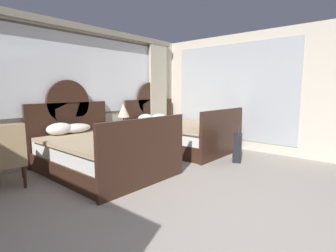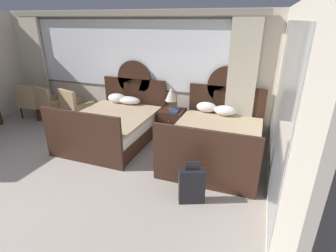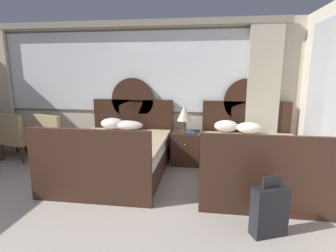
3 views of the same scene
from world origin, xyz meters
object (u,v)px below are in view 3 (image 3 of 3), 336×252
(book_on_nightstand, at_px, (190,133))
(table_lamp_on_nightstand, at_px, (184,113))
(bed_near_mirror, at_px, (253,159))
(armchair_by_window_centre, at_px, (18,135))
(bed_near_window, at_px, (117,153))
(suitcase_on_floor, at_px, (269,211))
(armchair_by_window_left, at_px, (56,137))
(nightstand_between_beds, at_px, (186,148))

(book_on_nightstand, bearing_deg, table_lamp_on_nightstand, 133.59)
(bed_near_mirror, bearing_deg, armchair_by_window_centre, 174.66)
(bed_near_window, relative_size, suitcase_on_floor, 3.26)
(bed_near_mirror, relative_size, table_lamp_on_nightstand, 4.31)
(bed_near_window, relative_size, book_on_nightstand, 8.40)
(suitcase_on_floor, bearing_deg, armchair_by_window_left, 151.82)
(bed_near_mirror, distance_m, table_lamp_on_nightstand, 1.48)
(bed_near_mirror, relative_size, nightstand_between_beds, 3.61)
(bed_near_mirror, distance_m, armchair_by_window_left, 3.64)
(book_on_nightstand, bearing_deg, bed_near_window, -155.33)
(armchair_by_window_centre, bearing_deg, table_lamp_on_nightstand, 4.75)
(table_lamp_on_nightstand, height_order, book_on_nightstand, table_lamp_on_nightstand)
(book_on_nightstand, xyz_separation_m, armchair_by_window_left, (-2.57, -0.14, -0.13))
(bed_near_mirror, height_order, suitcase_on_floor, bed_near_mirror)
(suitcase_on_floor, bearing_deg, nightstand_between_beds, 116.01)
(nightstand_between_beds, bearing_deg, bed_near_window, -149.71)
(bed_near_window, distance_m, table_lamp_on_nightstand, 1.42)
(nightstand_between_beds, bearing_deg, book_on_nightstand, -53.48)
(nightstand_between_beds, bearing_deg, bed_near_mirror, -30.62)
(bed_near_window, height_order, nightstand_between_beds, bed_near_window)
(nightstand_between_beds, height_order, armchair_by_window_left, armchair_by_window_left)
(bed_near_mirror, distance_m, book_on_nightstand, 1.21)
(nightstand_between_beds, xyz_separation_m, suitcase_on_floor, (1.05, -2.15, -0.03))
(table_lamp_on_nightstand, bearing_deg, book_on_nightstand, -46.41)
(bed_near_window, bearing_deg, table_lamp_on_nightstand, 32.03)
(bed_near_mirror, xyz_separation_m, nightstand_between_beds, (-1.12, 0.66, -0.05))
(nightstand_between_beds, height_order, book_on_nightstand, book_on_nightstand)
(bed_near_mirror, relative_size, armchair_by_window_centre, 2.34)
(suitcase_on_floor, bearing_deg, bed_near_mirror, 87.26)
(bed_near_mirror, bearing_deg, book_on_nightstand, 151.85)
(nightstand_between_beds, height_order, table_lamp_on_nightstand, table_lamp_on_nightstand)
(nightstand_between_beds, distance_m, suitcase_on_floor, 2.39)
(nightstand_between_beds, bearing_deg, suitcase_on_floor, -63.99)
(nightstand_between_beds, xyz_separation_m, armchair_by_window_centre, (-3.29, -0.25, 0.19))
(book_on_nightstand, height_order, armchair_by_window_left, armchair_by_window_left)
(bed_near_mirror, bearing_deg, suitcase_on_floor, -92.74)
(nightstand_between_beds, xyz_separation_m, table_lamp_on_nightstand, (-0.04, 0.02, 0.65))
(suitcase_on_floor, bearing_deg, table_lamp_on_nightstand, 116.68)
(table_lamp_on_nightstand, height_order, armchair_by_window_left, table_lamp_on_nightstand)
(bed_near_mirror, xyz_separation_m, suitcase_on_floor, (-0.07, -1.48, -0.07))
(nightstand_between_beds, distance_m, armchair_by_window_left, 2.52)
(bed_near_mirror, xyz_separation_m, armchair_by_window_left, (-3.61, 0.41, 0.14))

